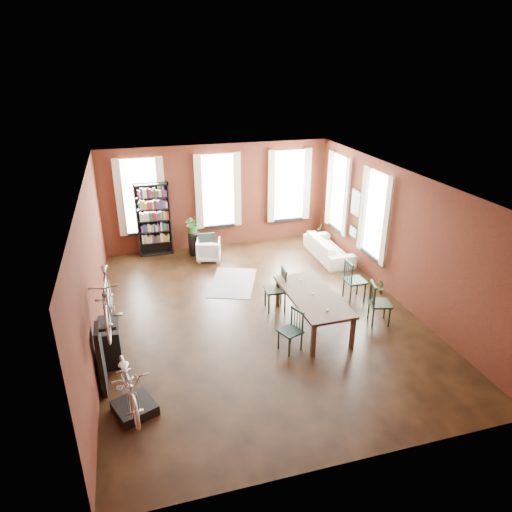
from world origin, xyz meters
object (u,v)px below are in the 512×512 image
object	(u,v)px
bookshelf	(154,220)
bike_trainer	(135,408)
plant_stand	(195,244)
bicycle_floor	(126,363)
dining_chair_b	(275,289)
cream_sofa	(329,245)
dining_chair_a	(290,331)
dining_chair_c	(380,303)
dining_chair_d	(355,280)
white_armchair	(208,249)
console_table	(110,342)
dining_table	(312,310)

from	to	relation	value
bookshelf	bike_trainer	distance (m)	6.99
plant_stand	bicycle_floor	size ratio (longest dim) A/B	0.40
dining_chair_b	cream_sofa	distance (m)	3.51
dining_chair_b	plant_stand	world-z (taller)	dining_chair_b
dining_chair_a	dining_chair_c	size ratio (longest dim) A/B	0.90
plant_stand	dining_chair_d	bearing A→B (deg)	-49.42
dining_chair_b	dining_chair_a	bearing A→B (deg)	-3.07
dining_chair_b	bicycle_floor	xyz separation A→B (m)	(-3.40, -2.67, 0.50)
cream_sofa	bicycle_floor	bearing A→B (deg)	131.09
white_armchair	bike_trainer	xyz separation A→B (m)	(-2.36, -5.96, -0.26)
dining_chair_b	console_table	size ratio (longest dim) A/B	1.30
dining_chair_b	console_table	world-z (taller)	dining_chair_b
bookshelf	plant_stand	world-z (taller)	bookshelf
white_armchair	bicycle_floor	world-z (taller)	bicycle_floor
dining_table	dining_chair_b	bearing A→B (deg)	119.36
dining_chair_a	console_table	xyz separation A→B (m)	(-3.51, 0.65, -0.04)
dining_chair_c	console_table	xyz separation A→B (m)	(-5.80, 0.21, -0.09)
dining_chair_a	dining_chair_d	xyz separation A→B (m)	(2.26, 1.60, 0.07)
white_armchair	console_table	world-z (taller)	console_table
dining_chair_c	plant_stand	xyz separation A→B (m)	(-3.38, 5.07, -0.15)
dining_chair_a	plant_stand	bearing A→B (deg)	170.16
bike_trainer	dining_table	bearing A→B (deg)	23.99
dining_chair_d	bookshelf	xyz separation A→B (m)	(-4.49, 4.26, 0.59)
bookshelf	cream_sofa	distance (m)	5.28
dining_table	plant_stand	world-z (taller)	dining_table
dining_chair_b	console_table	xyz separation A→B (m)	(-3.74, -1.03, -0.12)
white_armchair	console_table	size ratio (longest dim) A/B	0.88
cream_sofa	bicycle_floor	xyz separation A→B (m)	(-5.90, -5.14, 0.61)
white_armchair	plant_stand	distance (m)	0.64
cream_sofa	console_table	distance (m)	7.15
cream_sofa	console_table	size ratio (longest dim) A/B	2.60
dining_table	plant_stand	distance (m)	5.12
dining_chair_b	bookshelf	world-z (taller)	bookshelf
dining_chair_b	dining_chair_d	xyz separation A→B (m)	(2.03, -0.08, -0.01)
dining_chair_a	dining_chair_b	size ratio (longest dim) A/B	0.86
dining_chair_d	plant_stand	xyz separation A→B (m)	(-3.35, 3.91, -0.17)
cream_sofa	white_armchair	bearing A→B (deg)	77.02
dining_chair_a	bike_trainer	size ratio (longest dim) A/B	1.42
dining_chair_d	bookshelf	size ratio (longest dim) A/B	0.47
dining_chair_a	bookshelf	size ratio (longest dim) A/B	0.40
bookshelf	cream_sofa	xyz separation A→B (m)	(4.95, -1.70, -0.69)
dining_chair_c	dining_chair_b	bearing A→B (deg)	73.10
dining_chair_b	dining_table	bearing A→B (deg)	35.32
plant_stand	bicycle_floor	xyz separation A→B (m)	(-2.08, -6.50, 0.68)
dining_chair_a	plant_stand	xyz separation A→B (m)	(-1.09, 5.51, -0.11)
plant_stand	dining_chair_a	bearing A→B (deg)	-78.76
console_table	plant_stand	xyz separation A→B (m)	(2.42, 4.86, -0.06)
bike_trainer	plant_stand	xyz separation A→B (m)	(2.05, 6.51, 0.25)
dining_chair_b	bicycle_floor	world-z (taller)	bicycle_floor
dining_table	cream_sofa	bearing A→B (deg)	59.02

